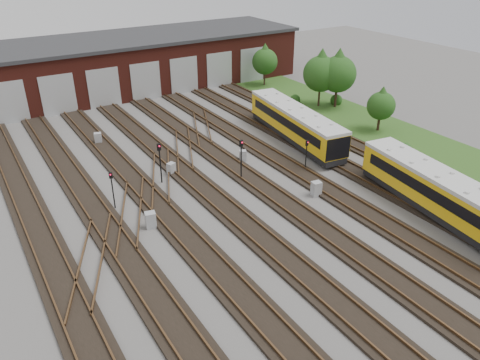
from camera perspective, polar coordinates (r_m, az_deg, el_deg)
ground at (r=29.73m, az=8.81°, el=-8.50°), size 120.00×120.00×0.00m
track_network at (r=29.93m, az=7.85°, el=-7.89°), size 30.40×70.00×0.33m
maintenance_shed at (r=61.59m, az=-16.30°, el=13.22°), size 51.00×12.50×6.35m
grass_verge at (r=48.20m, az=18.51°, el=5.03°), size 8.00×55.00×0.05m
metro_train at (r=34.72m, az=23.31°, el=-1.50°), size 4.31×45.96×2.84m
signal_mast_0 at (r=36.70m, az=-9.74°, el=2.67°), size 0.28×0.26×3.33m
signal_mast_1 at (r=34.01m, az=-15.33°, el=-0.64°), size 0.27×0.26×2.85m
signal_mast_2 at (r=36.49m, az=0.15°, el=3.05°), size 0.29×0.28×3.46m
signal_mast_3 at (r=38.63m, az=8.10°, el=3.46°), size 0.24×0.23×2.71m
relay_cabinet_0 at (r=31.81m, az=-10.85°, el=-4.81°), size 0.79×0.70×1.15m
relay_cabinet_1 at (r=45.98m, az=-16.91°, el=4.88°), size 0.77×0.71×1.07m
relay_cabinet_2 at (r=38.59m, az=-8.38°, el=1.37°), size 0.75×0.69×1.01m
relay_cabinet_3 at (r=40.52m, az=0.34°, el=2.98°), size 0.73×0.68×0.97m
relay_cabinet_4 at (r=35.46m, az=9.28°, el=-1.06°), size 0.76×0.66×1.14m
tree_0 at (r=61.85m, az=3.06°, el=14.58°), size 3.28×3.28×5.44m
tree_1 at (r=54.01m, az=11.90°, el=13.02°), size 4.05×4.05×6.70m
tree_2 at (r=54.03m, az=9.87°, el=13.13°), size 3.98×3.98×6.60m
tree_3 at (r=48.32m, az=16.88°, el=9.03°), size 2.76×2.76×4.58m
bush_0 at (r=44.49m, az=19.49°, el=3.79°), size 1.16×1.16×1.16m
bush_1 at (r=55.53m, az=6.73°, el=9.86°), size 1.27×1.27×1.27m
bush_2 at (r=56.04m, az=11.68°, el=9.70°), size 1.38×1.38×1.38m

